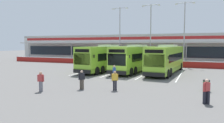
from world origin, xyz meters
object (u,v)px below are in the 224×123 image
at_px(pedestrian_with_handbag, 114,73).
at_px(pedestrian_child, 82,79).
at_px(lamp_post_east, 184,30).
at_px(lamp_post_centre, 151,31).
at_px(coach_bus_left_centre, 135,59).
at_px(coach_bus_centre, 166,60).
at_px(coach_bus_leftmost, 106,58).
at_px(lamp_post_west, 120,32).
at_px(pedestrian_in_dark_coat, 41,81).
at_px(litter_bin, 206,86).
at_px(pedestrian_approaching_bus, 207,91).
at_px(pedestrian_near_bin, 115,80).

relative_size(pedestrian_with_handbag, pedestrian_child, 1.00).
bearing_deg(lamp_post_east, pedestrian_child, -106.07).
xyz_separation_m(pedestrian_with_handbag, lamp_post_centre, (-0.02, 18.03, 5.43)).
bearing_deg(coach_bus_left_centre, coach_bus_centre, 0.73).
distance_m(coach_bus_leftmost, lamp_post_west, 12.30).
height_order(coach_bus_leftmost, pedestrian_in_dark_coat, coach_bus_leftmost).
distance_m(lamp_post_west, litter_bin, 26.53).
height_order(coach_bus_centre, pedestrian_with_handbag, coach_bus_centre).
distance_m(coach_bus_left_centre, lamp_post_west, 13.17).
xyz_separation_m(pedestrian_approaching_bus, lamp_post_east, (-2.94, 24.24, 5.42)).
bearing_deg(coach_bus_leftmost, litter_bin, -36.42).
relative_size(pedestrian_in_dark_coat, pedestrian_near_bin, 1.00).
relative_size(pedestrian_child, pedestrian_near_bin, 1.00).
distance_m(coach_bus_left_centre, pedestrian_approaching_bus, 16.91).
distance_m(pedestrian_in_dark_coat, litter_bin, 13.40).
xyz_separation_m(lamp_post_centre, lamp_post_east, (5.77, 0.15, 0.00)).
bearing_deg(pedestrian_near_bin, pedestrian_child, -166.70).
height_order(pedestrian_with_handbag, lamp_post_centre, lamp_post_centre).
xyz_separation_m(pedestrian_in_dark_coat, pedestrian_child, (2.60, 2.02, 0.00)).
xyz_separation_m(coach_bus_leftmost, pedestrian_with_handbag, (4.39, -7.78, -0.93)).
bearing_deg(pedestrian_in_dark_coat, pedestrian_near_bin, 26.49).
relative_size(pedestrian_in_dark_coat, lamp_post_east, 0.15).
relative_size(pedestrian_child, lamp_post_west, 0.15).
relative_size(coach_bus_leftmost, litter_bin, 13.24).
bearing_deg(coach_bus_centre, lamp_post_centre, 113.35).
bearing_deg(lamp_post_centre, pedestrian_child, -92.32).
height_order(coach_bus_leftmost, pedestrian_near_bin, coach_bus_leftmost).
bearing_deg(pedestrian_approaching_bus, pedestrian_child, 174.27).
xyz_separation_m(coach_bus_centre, pedestrian_near_bin, (-2.34, -12.83, -0.91)).
relative_size(pedestrian_with_handbag, pedestrian_approaching_bus, 1.00).
height_order(coach_bus_leftmost, pedestrian_child, coach_bus_leftmost).
bearing_deg(pedestrian_in_dark_coat, lamp_post_centre, 81.99).
bearing_deg(pedestrian_near_bin, lamp_post_east, 80.10).
height_order(pedestrian_child, lamp_post_west, lamp_post_west).
bearing_deg(pedestrian_with_handbag, coach_bus_left_centre, 91.00).
distance_m(coach_bus_centre, pedestrian_with_handbag, 9.40).
xyz_separation_m(coach_bus_left_centre, pedestrian_with_handbag, (0.15, -8.34, -0.93)).
relative_size(coach_bus_left_centre, pedestrian_near_bin, 7.60).
distance_m(coach_bus_leftmost, coach_bus_centre, 8.56).
bearing_deg(pedestrian_near_bin, lamp_post_west, 109.04).
bearing_deg(coach_bus_left_centre, pedestrian_near_bin, -81.34).
bearing_deg(pedestrian_child, coach_bus_leftmost, 104.95).
bearing_deg(coach_bus_left_centre, pedestrian_child, -93.45).
bearing_deg(pedestrian_near_bin, litter_bin, 19.52).
xyz_separation_m(coach_bus_centre, pedestrian_approaching_bus, (4.54, -14.44, -0.91)).
height_order(lamp_post_west, lamp_post_east, same).
distance_m(pedestrian_approaching_bus, lamp_post_west, 29.75).
bearing_deg(litter_bin, pedestrian_approaching_bus, -91.66).
distance_m(pedestrian_with_handbag, litter_bin, 9.03).
bearing_deg(coach_bus_leftmost, coach_bus_left_centre, 7.40).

